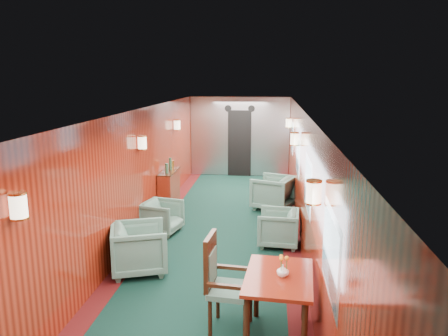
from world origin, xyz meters
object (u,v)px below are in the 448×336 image
Objects in this scene: credenza at (169,190)px; armchair_right_near at (278,228)px; armchair_right_far at (273,193)px; side_chair at (222,279)px; dining_table at (279,286)px; armchair_left_far at (162,217)px; armchair_left_near at (139,248)px.

credenza is 1.64× the size of armchair_right_near.
armchair_right_far is (-0.09, 2.21, 0.06)m from armchair_right_near.
side_chair is 4.99m from credenza.
dining_table is 1.32× the size of armchair_right_far.
armchair_left_far is (-2.20, 3.33, -0.36)m from dining_table.
dining_table is 1.34× the size of armchair_left_near.
side_chair is 2.84m from armchair_right_near.
armchair_left_near is (-2.11, 1.59, -0.29)m from dining_table.
dining_table is at bearing -8.91° from side_chair.
side_chair is 1.38× the size of armchair_right_far.
side_chair is (-0.67, 0.18, -0.03)m from dining_table.
credenza is 1.39× the size of armchair_right_far.
dining_table is at bearing 22.27° from armchair_right_far.
side_chair reaches higher than armchair_left_near.
armchair_left_near is 4.09m from armchair_right_far.
credenza is 2.37m from armchair_right_far.
armchair_left_far is at bearing -82.11° from credenza.
side_chair is 1.64× the size of armchair_right_near.
armchair_left_far is (-1.53, 3.16, -0.32)m from side_chair.
armchair_left_near is (0.29, -3.26, -0.08)m from credenza.
armchair_left_near is 1.21× the size of armchair_left_far.
credenza reaches higher than armchair_left_far.
credenza is at bearing -13.97° from armchair_left_near.
dining_table is 5.12m from armchair_right_far.
credenza is 3.12m from armchair_right_near.
armchair_left_far is at bearing 127.79° from dining_table.
armchair_right_near is at bearing -87.56° from armchair_left_far.
armchair_right_far is at bearing 94.98° from dining_table.
armchair_left_far is at bearing 121.65° from side_chair.
armchair_left_far is (-0.08, 1.75, -0.07)m from armchair_left_near.
side_chair is 1.00× the size of credenza.
dining_table is at bearing -133.44° from armchair_left_far.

